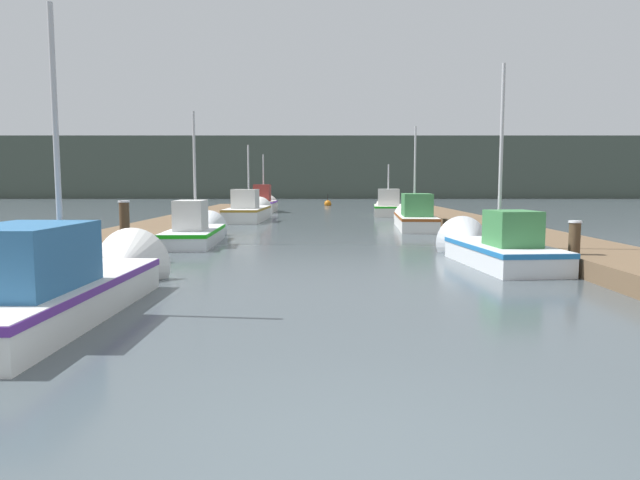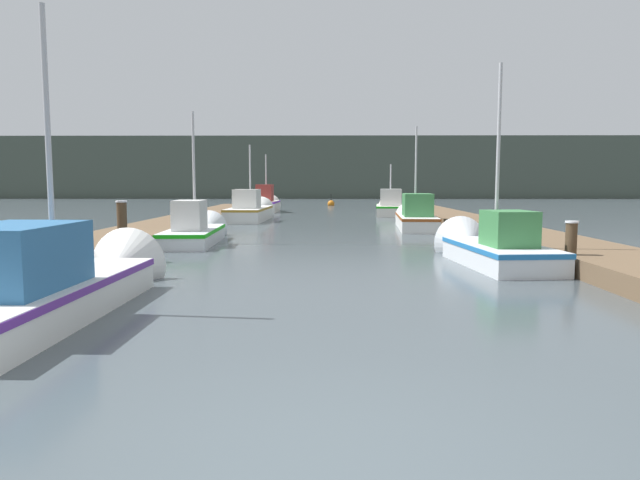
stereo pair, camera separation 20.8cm
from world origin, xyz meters
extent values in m
plane|color=#424C51|center=(0.00, 0.00, 0.00)|extent=(200.00, 200.00, 0.00)
cube|color=brown|center=(-5.97, 16.00, 0.19)|extent=(2.27, 40.00, 0.38)
cube|color=brown|center=(5.97, 16.00, 0.19)|extent=(2.27, 40.00, 0.38)
cube|color=#424C42|center=(0.00, 70.44, 3.61)|extent=(120.00, 16.00, 7.22)
cube|color=silver|center=(-3.87, 4.14, 0.26)|extent=(1.58, 4.80, 0.52)
cube|color=#5F2B92|center=(-3.87, 4.14, 0.46)|extent=(1.61, 4.83, 0.10)
cone|color=silver|center=(-3.84, 7.00, 0.26)|extent=(1.47, 0.95, 1.46)
cube|color=#2D6699|center=(-3.88, 3.54, 0.92)|extent=(1.20, 1.88, 0.82)
cylinder|color=#B2B2B7|center=(-3.87, 4.50, 2.40)|extent=(0.08, 0.08, 3.77)
cube|color=silver|center=(3.85, 9.07, 0.25)|extent=(1.81, 3.74, 0.50)
cube|color=#1F6BB1|center=(3.85, 9.07, 0.44)|extent=(1.84, 3.77, 0.10)
cone|color=silver|center=(3.66, 11.34, 0.25)|extent=(1.50, 1.06, 1.42)
cube|color=#387A42|center=(3.89, 8.62, 0.88)|extent=(1.01, 1.19, 0.76)
cylinder|color=#B2B2B7|center=(3.83, 9.34, 2.48)|extent=(0.08, 0.08, 3.96)
cube|color=silver|center=(-4.01, 13.62, 0.23)|extent=(1.53, 4.12, 0.47)
cube|color=#18B615|center=(-4.01, 13.62, 0.41)|extent=(1.56, 4.15, 0.10)
cone|color=silver|center=(-4.12, 16.16, 0.23)|extent=(1.33, 1.07, 1.28)
cube|color=silver|center=(-3.99, 13.11, 0.90)|extent=(0.88, 1.36, 0.87)
cylinder|color=#B2B2B7|center=(-4.02, 13.92, 2.23)|extent=(0.08, 0.08, 3.52)
cube|color=silver|center=(3.64, 19.58, 0.28)|extent=(1.76, 5.23, 0.55)
cube|color=#924519|center=(3.64, 19.58, 0.49)|extent=(1.79, 5.26, 0.10)
cone|color=silver|center=(3.88, 22.69, 0.28)|extent=(1.39, 1.20, 1.31)
cube|color=#387A42|center=(3.60, 18.94, 0.99)|extent=(1.23, 2.08, 0.87)
cylinder|color=#B2B2B7|center=(3.67, 19.96, 2.34)|extent=(0.08, 0.08, 3.57)
cube|color=silver|center=(-3.74, 24.22, 0.32)|extent=(1.79, 5.22, 0.65)
cube|color=#A67924|center=(-3.74, 24.22, 0.59)|extent=(1.82, 5.25, 0.10)
cone|color=silver|center=(-3.64, 27.41, 0.32)|extent=(1.58, 1.25, 1.54)
cube|color=silver|center=(-3.76, 23.58, 1.09)|extent=(1.18, 1.52, 0.89)
cylinder|color=#B2B2B7|center=(-3.72, 24.61, 2.17)|extent=(0.08, 0.08, 3.04)
cube|color=silver|center=(3.64, 28.67, 0.29)|extent=(1.88, 3.78, 0.59)
cube|color=green|center=(3.64, 28.67, 0.53)|extent=(1.91, 3.81, 0.10)
cone|color=silver|center=(3.85, 30.87, 0.29)|extent=(1.53, 0.90, 1.46)
cube|color=silver|center=(3.60, 28.22, 1.05)|extent=(1.28, 1.48, 0.92)
cylinder|color=#B2B2B7|center=(3.67, 28.94, 1.73)|extent=(0.08, 0.08, 2.30)
cube|color=silver|center=(-3.81, 32.61, 0.35)|extent=(1.52, 3.69, 0.69)
cube|color=purple|center=(-3.81, 32.61, 0.63)|extent=(1.55, 3.72, 0.10)
cone|color=silver|center=(-3.79, 34.86, 0.35)|extent=(1.41, 0.83, 1.40)
cube|color=#99332D|center=(-3.82, 32.15, 1.22)|extent=(0.99, 1.49, 1.04)
cylinder|color=#B2B2B7|center=(-3.81, 32.89, 2.16)|extent=(0.08, 0.08, 2.94)
cylinder|color=#473523|center=(4.99, 8.10, 0.52)|extent=(0.23, 0.23, 1.04)
cylinder|color=silver|center=(4.99, 8.10, 1.06)|extent=(0.26, 0.26, 0.04)
cylinder|color=#473523|center=(-4.84, 31.23, 0.64)|extent=(0.26, 0.26, 1.29)
cylinder|color=silver|center=(-4.84, 31.23, 1.31)|extent=(0.30, 0.30, 0.04)
cylinder|color=#473523|center=(-4.76, 9.73, 0.70)|extent=(0.23, 0.23, 1.40)
cylinder|color=silver|center=(-4.76, 9.73, 1.42)|extent=(0.26, 0.26, 0.04)
sphere|color=#BF6513|center=(0.42, 42.52, 0.15)|extent=(0.56, 0.56, 0.56)
cylinder|color=black|center=(0.42, 42.52, 0.69)|extent=(0.06, 0.06, 0.50)
camera|label=1|loc=(-0.21, -3.48, 1.85)|focal=32.00mm
camera|label=2|loc=(0.00, -3.48, 1.85)|focal=32.00mm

